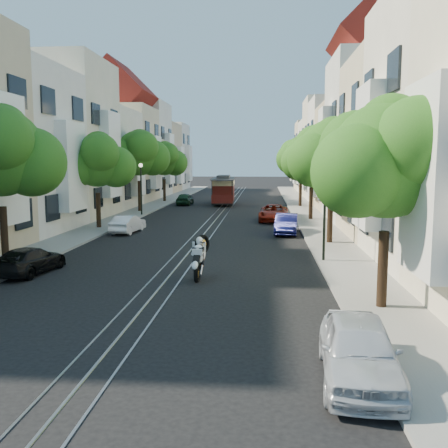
% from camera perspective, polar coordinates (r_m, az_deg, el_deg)
% --- Properties ---
extents(ground, '(200.00, 200.00, 0.00)m').
position_cam_1_polar(ground, '(46.25, 0.02, 1.67)').
color(ground, black).
rests_on(ground, ground).
extents(sidewalk_east, '(2.50, 80.00, 0.12)m').
position_cam_1_polar(sidewalk_east, '(46.24, 9.01, 1.66)').
color(sidewalk_east, gray).
rests_on(sidewalk_east, ground).
extents(sidewalk_west, '(2.50, 80.00, 0.12)m').
position_cam_1_polar(sidewalk_west, '(47.37, -8.76, 1.79)').
color(sidewalk_west, gray).
rests_on(sidewalk_west, ground).
extents(rail_left, '(0.06, 80.00, 0.02)m').
position_cam_1_polar(rail_left, '(46.30, -0.66, 1.69)').
color(rail_left, gray).
rests_on(rail_left, ground).
extents(rail_slot, '(0.06, 80.00, 0.02)m').
position_cam_1_polar(rail_slot, '(46.25, 0.02, 1.68)').
color(rail_slot, gray).
rests_on(rail_slot, ground).
extents(rail_right, '(0.06, 80.00, 0.02)m').
position_cam_1_polar(rail_right, '(46.21, 0.70, 1.68)').
color(rail_right, gray).
rests_on(rail_right, ground).
extents(lane_line, '(0.08, 80.00, 0.01)m').
position_cam_1_polar(lane_line, '(46.25, 0.02, 1.68)').
color(lane_line, tan).
rests_on(lane_line, ground).
extents(townhouses_east, '(7.75, 72.00, 12.00)m').
position_cam_1_polar(townhouses_east, '(46.55, 14.88, 7.86)').
color(townhouses_east, beige).
rests_on(townhouses_east, ground).
extents(townhouses_west, '(7.75, 72.00, 11.76)m').
position_cam_1_polar(townhouses_west, '(48.37, -14.28, 7.72)').
color(townhouses_west, silver).
rests_on(townhouses_west, ground).
extents(tree_e_a, '(4.72, 3.87, 6.27)m').
position_cam_1_polar(tree_e_a, '(15.30, 18.37, 6.64)').
color(tree_e_a, black).
rests_on(tree_e_a, ground).
extents(tree_e_b, '(4.93, 4.08, 6.68)m').
position_cam_1_polar(tree_e_b, '(27.11, 12.34, 7.63)').
color(tree_e_b, black).
rests_on(tree_e_b, ground).
extents(tree_e_c, '(4.84, 3.99, 6.52)m').
position_cam_1_polar(tree_e_c, '(38.04, 10.10, 7.31)').
color(tree_e_c, black).
rests_on(tree_e_c, ground).
extents(tree_e_d, '(5.01, 4.16, 6.85)m').
position_cam_1_polar(tree_e_d, '(49.00, 8.87, 7.60)').
color(tree_e_d, black).
rests_on(tree_e_d, ground).
extents(tree_w_a, '(4.93, 4.08, 6.68)m').
position_cam_1_polar(tree_w_a, '(22.61, -24.13, 7.29)').
color(tree_w_a, black).
rests_on(tree_w_a, ground).
extents(tree_w_b, '(4.72, 3.87, 6.27)m').
position_cam_1_polar(tree_w_b, '(33.64, -14.24, 6.89)').
color(tree_w_b, black).
rests_on(tree_w_b, ground).
extents(tree_w_c, '(5.13, 4.28, 7.09)m').
position_cam_1_polar(tree_w_c, '(44.21, -9.65, 7.90)').
color(tree_w_c, black).
rests_on(tree_w_c, ground).
extents(tree_w_d, '(4.84, 3.99, 6.52)m').
position_cam_1_polar(tree_w_d, '(54.94, -6.82, 7.30)').
color(tree_w_d, black).
rests_on(tree_w_d, ground).
extents(lamp_east, '(0.32, 0.32, 4.16)m').
position_cam_1_polar(lamp_east, '(22.11, 11.46, 2.89)').
color(lamp_east, black).
rests_on(lamp_east, ground).
extents(lamp_west, '(0.32, 0.32, 4.16)m').
position_cam_1_polar(lamp_west, '(41.14, -9.46, 4.86)').
color(lamp_west, black).
rests_on(lamp_west, ground).
extents(sportbike_rider, '(0.58, 2.07, 1.65)m').
position_cam_1_polar(sportbike_rider, '(19.02, -2.86, -3.55)').
color(sportbike_rider, black).
rests_on(sportbike_rider, ground).
extents(cable_car, '(2.47, 7.20, 2.74)m').
position_cam_1_polar(cable_car, '(51.62, -0.05, 4.05)').
color(cable_car, black).
rests_on(cable_car, ground).
extents(parked_car_e_near, '(1.80, 3.90, 1.30)m').
position_cam_1_polar(parked_car_e_near, '(10.78, 15.16, -13.72)').
color(parked_car_e_near, silver).
rests_on(parked_car_e_near, ground).
extents(parked_car_e_mid, '(1.65, 3.88, 1.25)m').
position_cam_1_polar(parked_car_e_mid, '(30.85, 7.16, 0.01)').
color(parked_car_e_mid, '#0D1043').
rests_on(parked_car_e_mid, ground).
extents(parked_car_e_far, '(2.30, 4.62, 1.26)m').
position_cam_1_polar(parked_car_e_far, '(37.27, 5.70, 1.27)').
color(parked_car_e_far, maroon).
rests_on(parked_car_e_far, ground).
extents(parked_car_w_near, '(1.91, 3.83, 1.07)m').
position_cam_1_polar(parked_car_w_near, '(21.30, -21.30, -3.90)').
color(parked_car_w_near, black).
rests_on(parked_car_w_near, ground).
extents(parked_car_w_mid, '(1.55, 3.49, 1.11)m').
position_cam_1_polar(parked_car_w_mid, '(31.68, -10.93, 0.00)').
color(parked_car_w_mid, white).
rests_on(parked_car_w_mid, ground).
extents(parked_car_w_far, '(1.46, 3.57, 1.21)m').
position_cam_1_polar(parked_car_w_far, '(51.26, -4.49, 2.87)').
color(parked_car_w_far, '#14321D').
rests_on(parked_car_w_far, ground).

